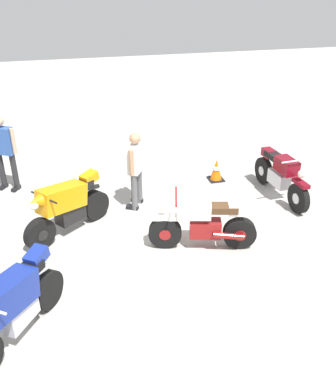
{
  "coord_description": "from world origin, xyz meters",
  "views": [
    {
      "loc": [
        1.23,
        6.09,
        4.47
      ],
      "look_at": [
        -0.57,
        -0.77,
        0.75
      ],
      "focal_mm": 39.05,
      "sensor_mm": 36.0,
      "label": 1
    }
  ],
  "objects_px": {
    "motorcycle_blue_sportbike": "(13,305)",
    "person_in_white_shirt": "(136,166)",
    "traffic_cone": "(216,170)",
    "motorcycle_orange_sportbike": "(67,206)",
    "motorcycle_maroon_cruiser": "(281,175)",
    "person_in_blue_shirt": "(4,148)",
    "motorcycle_cream_vintage": "(203,224)"
  },
  "relations": [
    {
      "from": "motorcycle_blue_sportbike",
      "to": "person_in_white_shirt",
      "type": "relative_size",
      "value": 1.04
    },
    {
      "from": "person_in_white_shirt",
      "to": "traffic_cone",
      "type": "xyz_separation_m",
      "value": [
        -2.1,
        -0.78,
        -0.68
      ]
    },
    {
      "from": "motorcycle_orange_sportbike",
      "to": "traffic_cone",
      "type": "bearing_deg",
      "value": 164.6
    },
    {
      "from": "motorcycle_maroon_cruiser",
      "to": "person_in_blue_shirt",
      "type": "bearing_deg",
      "value": -111.56
    },
    {
      "from": "traffic_cone",
      "to": "motorcycle_blue_sportbike",
      "type": "bearing_deg",
      "value": 42.47
    },
    {
      "from": "motorcycle_blue_sportbike",
      "to": "person_in_blue_shirt",
      "type": "height_order",
      "value": "person_in_blue_shirt"
    },
    {
      "from": "motorcycle_blue_sportbike",
      "to": "traffic_cone",
      "type": "height_order",
      "value": "motorcycle_blue_sportbike"
    },
    {
      "from": "motorcycle_cream_vintage",
      "to": "person_in_blue_shirt",
      "type": "xyz_separation_m",
      "value": [
        3.57,
        -3.4,
        0.53
      ]
    },
    {
      "from": "motorcycle_cream_vintage",
      "to": "person_in_white_shirt",
      "type": "height_order",
      "value": "person_in_white_shirt"
    },
    {
      "from": "motorcycle_cream_vintage",
      "to": "traffic_cone",
      "type": "height_order",
      "value": "motorcycle_cream_vintage"
    },
    {
      "from": "motorcycle_orange_sportbike",
      "to": "motorcycle_blue_sportbike",
      "type": "bearing_deg",
      "value": 34.38
    },
    {
      "from": "person_in_blue_shirt",
      "to": "person_in_white_shirt",
      "type": "relative_size",
      "value": 1.06
    },
    {
      "from": "motorcycle_blue_sportbike",
      "to": "person_in_white_shirt",
      "type": "xyz_separation_m",
      "value": [
        -2.28,
        -3.23,
        0.35
      ]
    },
    {
      "from": "motorcycle_blue_sportbike",
      "to": "motorcycle_orange_sportbike",
      "type": "distance_m",
      "value": 2.66
    },
    {
      "from": "motorcycle_cream_vintage",
      "to": "motorcycle_orange_sportbike",
      "type": "xyz_separation_m",
      "value": [
        2.33,
        -1.12,
        0.11
      ]
    },
    {
      "from": "motorcycle_cream_vintage",
      "to": "motorcycle_orange_sportbike",
      "type": "relative_size",
      "value": 1.16
    },
    {
      "from": "motorcycle_blue_sportbike",
      "to": "motorcycle_cream_vintage",
      "type": "distance_m",
      "value": 3.45
    },
    {
      "from": "motorcycle_blue_sportbike",
      "to": "person_in_blue_shirt",
      "type": "bearing_deg",
      "value": -140.64
    },
    {
      "from": "traffic_cone",
      "to": "motorcycle_maroon_cruiser",
      "type": "bearing_deg",
      "value": 133.12
    },
    {
      "from": "person_in_white_shirt",
      "to": "motorcycle_maroon_cruiser",
      "type": "bearing_deg",
      "value": -157.43
    },
    {
      "from": "motorcycle_maroon_cruiser",
      "to": "traffic_cone",
      "type": "bearing_deg",
      "value": -140.1
    },
    {
      "from": "motorcycle_blue_sportbike",
      "to": "motorcycle_maroon_cruiser",
      "type": "relative_size",
      "value": 0.82
    },
    {
      "from": "motorcycle_orange_sportbike",
      "to": "traffic_cone",
      "type": "height_order",
      "value": "motorcycle_orange_sportbike"
    },
    {
      "from": "motorcycle_orange_sportbike",
      "to": "person_in_blue_shirt",
      "type": "distance_m",
      "value": 2.63
    },
    {
      "from": "motorcycle_maroon_cruiser",
      "to": "person_in_white_shirt",
      "type": "relative_size",
      "value": 1.26
    },
    {
      "from": "motorcycle_blue_sportbike",
      "to": "person_in_blue_shirt",
      "type": "relative_size",
      "value": 0.98
    },
    {
      "from": "motorcycle_cream_vintage",
      "to": "person_in_blue_shirt",
      "type": "distance_m",
      "value": 4.96
    },
    {
      "from": "traffic_cone",
      "to": "person_in_blue_shirt",
      "type": "bearing_deg",
      "value": -9.49
    },
    {
      "from": "motorcycle_blue_sportbike",
      "to": "person_in_white_shirt",
      "type": "height_order",
      "value": "person_in_white_shirt"
    },
    {
      "from": "person_in_white_shirt",
      "to": "traffic_cone",
      "type": "relative_size",
      "value": 3.13
    },
    {
      "from": "motorcycle_cream_vintage",
      "to": "person_in_blue_shirt",
      "type": "height_order",
      "value": "person_in_blue_shirt"
    },
    {
      "from": "motorcycle_orange_sportbike",
      "to": "motorcycle_maroon_cruiser",
      "type": "xyz_separation_m",
      "value": [
        -4.64,
        -0.33,
        -0.07
      ]
    }
  ]
}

